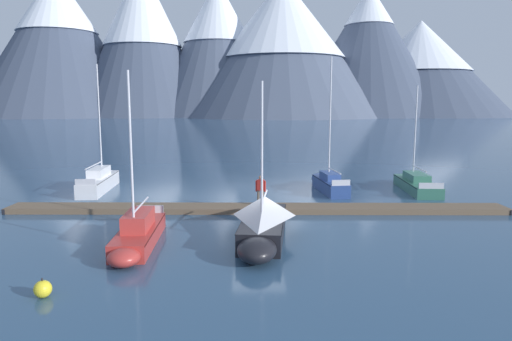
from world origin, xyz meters
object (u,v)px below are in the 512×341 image
sailboat_mid_dock_starboard (328,182)px  mooring_buoy_channel_marker (43,289)px  sailboat_mid_dock_port (263,221)px  sailboat_second_berth (138,233)px  sailboat_far_berth (415,183)px  sailboat_nearest_berth (100,180)px  person_on_dock (261,188)px

sailboat_mid_dock_starboard → mooring_buoy_channel_marker: 21.06m
mooring_buoy_channel_marker → sailboat_mid_dock_starboard: bearing=55.5°
sailboat_mid_dock_port → mooring_buoy_channel_marker: 9.25m
sailboat_second_berth → sailboat_far_berth: 20.36m
sailboat_nearest_berth → sailboat_mid_dock_starboard: 15.79m
sailboat_second_berth → person_on_dock: 8.32m
sailboat_mid_dock_port → sailboat_nearest_berth: bearing=132.2°
sailboat_far_berth → mooring_buoy_channel_marker: bearing=-136.0°
sailboat_second_berth → sailboat_nearest_berth: bearing=113.5°
sailboat_mid_dock_starboard → mooring_buoy_channel_marker: sailboat_mid_dock_starboard is taller
person_on_dock → mooring_buoy_channel_marker: bearing=-121.8°
sailboat_mid_dock_port → sailboat_mid_dock_starboard: 12.40m
sailboat_mid_dock_starboard → mooring_buoy_channel_marker: bearing=-124.5°
sailboat_far_berth → sailboat_mid_dock_port: bearing=-133.8°
sailboat_nearest_berth → sailboat_far_berth: sailboat_nearest_berth is taller
sailboat_nearest_berth → mooring_buoy_channel_marker: bearing=-77.9°
sailboat_nearest_berth → mooring_buoy_channel_marker: (3.86, -18.00, -0.36)m
sailboat_far_berth → person_on_dock: bearing=-151.4°
sailboat_mid_dock_port → sailboat_far_berth: bearing=46.2°
sailboat_second_berth → mooring_buoy_channel_marker: size_ratio=11.60×
sailboat_far_berth → mooring_buoy_channel_marker: sailboat_far_berth is taller
sailboat_second_berth → sailboat_mid_dock_port: bearing=8.7°
sailboat_second_berth → sailboat_mid_dock_starboard: sailboat_mid_dock_starboard is taller
sailboat_second_berth → sailboat_mid_dock_port: (5.32, 0.82, 0.30)m
sailboat_mid_dock_starboard → sailboat_second_berth: bearing=-129.8°
mooring_buoy_channel_marker → person_on_dock: bearing=58.2°
sailboat_mid_dock_port → mooring_buoy_channel_marker: (-7.05, -5.96, -0.57)m
person_on_dock → sailboat_far_berth: bearing=28.6°
person_on_dock → sailboat_mid_dock_port: bearing=-90.6°
sailboat_mid_dock_starboard → sailboat_far_berth: (6.09, 0.02, -0.07)m
sailboat_second_berth → mooring_buoy_channel_marker: (-1.73, -5.14, -0.27)m
person_on_dock → mooring_buoy_channel_marker: person_on_dock is taller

